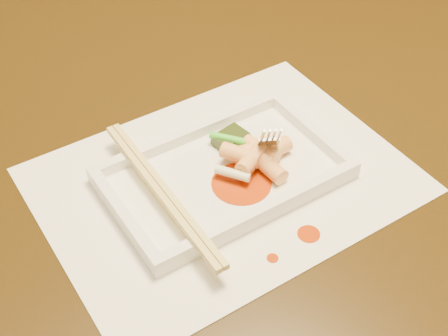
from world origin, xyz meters
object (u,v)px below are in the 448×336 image
plate_base (224,177)px  fork (269,92)px  placemat (224,180)px  chopstick_a (158,192)px  table (199,146)px

plate_base → fork: (0.07, 0.02, 0.08)m
placemat → fork: bearing=14.4°
chopstick_a → fork: fork is taller
table → placemat: bearing=-111.0°
table → fork: 0.24m
fork → plate_base: bearing=-165.6°
placemat → fork: 0.11m
plate_base → placemat: bearing=180.0°
plate_base → fork: size_ratio=1.86×
table → placemat: placemat is taller
placemat → chopstick_a: (-0.08, 0.00, 0.03)m
placemat → plate_base: plate_base is taller
fork → chopstick_a: bearing=-173.2°
plate_base → chopstick_a: size_ratio=1.07×
table → chopstick_a: 0.25m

